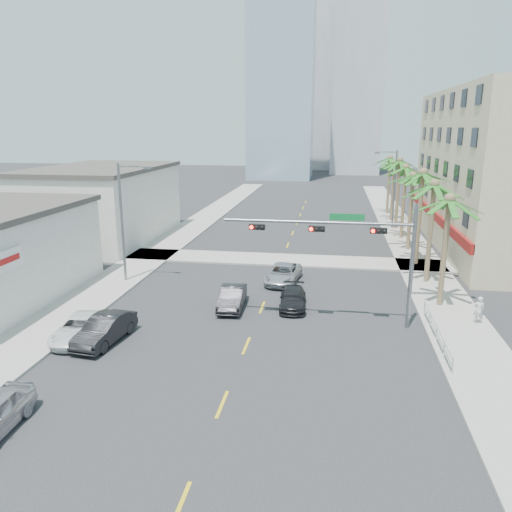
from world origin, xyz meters
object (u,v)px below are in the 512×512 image
Objects in this scene: car_lane_left at (232,297)px; car_lane_right at (293,299)px; car_lane_center at (283,274)px; traffic_signal_mast at (356,243)px; car_parked_mid at (105,329)px; car_parked_far at (79,328)px; pedestrian at (479,310)px.

car_lane_left reaches higher than car_lane_right.
car_lane_center is at bearing 62.19° from car_lane_left.
traffic_signal_mast reaches higher than car_parked_mid.
traffic_signal_mast is 9.04m from car_lane_left.
car_lane_left is 6.64m from car_lane_center.
car_parked_mid reaches higher than car_parked_far.
car_lane_left is 2.58× the size of pedestrian.
car_lane_center is 14.14m from pedestrian.
traffic_signal_mast reaches higher than car_lane_center.
traffic_signal_mast is 8.57m from pedestrian.
car_lane_right is at bearing 42.62° from car_parked_mid.
car_parked_mid is at bearing -147.54° from car_lane_right.
pedestrian reaches higher than car_lane_left.
traffic_signal_mast is 2.58× the size of car_lane_left.
traffic_signal_mast reaches higher than car_lane_left.
car_parked_far is 15.96m from car_lane_center.
car_parked_far is at bearing 18.85° from pedestrian.
car_parked_mid is at bearing -118.90° from car_lane_center.
car_lane_center is 1.17× the size of car_lane_right.
traffic_signal_mast reaches higher than pedestrian.
car_parked_mid is 0.93× the size of car_lane_center.
car_parked_mid is at bearing -160.94° from traffic_signal_mast.
traffic_signal_mast is 6.68× the size of pedestrian.
car_parked_mid reaches higher than car_lane_right.
car_parked_far reaches higher than car_lane_right.
pedestrian is (15.19, -0.65, 0.27)m from car_lane_left.
pedestrian is at bearing -5.83° from car_lane_left.
traffic_signal_mast is 2.27× the size of car_lane_center.
pedestrian is at bearing -22.57° from car_lane_center.
traffic_signal_mast is 16.45m from car_parked_far.
car_parked_far is at bearing -143.49° from car_lane_left.
traffic_signal_mast is at bearing 10.27° from car_parked_far.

